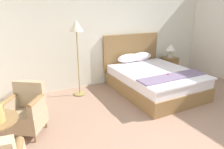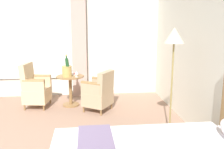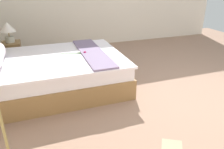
% 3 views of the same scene
% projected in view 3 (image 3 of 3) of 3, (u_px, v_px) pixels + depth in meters
% --- Properties ---
extents(ground_plane, '(8.24, 8.24, 0.00)m').
position_uv_depth(ground_plane, '(185.00, 92.00, 3.72)').
color(ground_plane, '#997560').
extents(bed, '(1.75, 2.23, 1.33)m').
position_uv_depth(bed, '(54.00, 71.00, 3.73)').
color(bed, olive).
rests_on(bed, ground).
extents(nightstand, '(0.44, 0.36, 0.59)m').
position_uv_depth(nightstand, '(13.00, 56.00, 4.56)').
color(nightstand, olive).
rests_on(nightstand, ground).
extents(bedside_lamp, '(0.29, 0.29, 0.41)m').
position_uv_depth(bedside_lamp, '(8.00, 29.00, 4.34)').
color(bedside_lamp, '#B1B3A1').
rests_on(bedside_lamp, nightstand).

